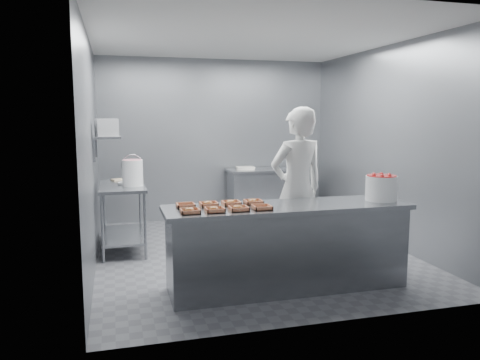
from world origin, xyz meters
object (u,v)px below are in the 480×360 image
at_px(appliance, 106,128).
at_px(tray_7, 253,202).
at_px(worker, 297,189).
at_px(strawberry_tub, 381,187).
at_px(tray_3, 262,207).
at_px(tray_5, 209,204).
at_px(tray_2, 238,208).
at_px(prep_table, 123,207).
at_px(tray_1, 214,209).
at_px(tray_4, 186,205).
at_px(service_counter, 287,246).
at_px(back_counter, 270,194).
at_px(tray_6, 231,203).
at_px(glaze_bucket, 133,172).
at_px(tray_0, 190,211).

bearing_deg(appliance, tray_7, -55.54).
bearing_deg(appliance, worker, -36.15).
height_order(strawberry_tub, appliance, appliance).
relative_size(tray_3, appliance, 0.63).
bearing_deg(tray_5, tray_2, -50.94).
distance_m(tray_7, strawberry_tub, 1.43).
xyz_separation_m(prep_table, worker, (1.99, -1.35, 0.37)).
distance_m(tray_1, tray_2, 0.24).
bearing_deg(tray_4, tray_7, -0.00).
bearing_deg(tray_1, tray_3, 0.00).
relative_size(tray_4, tray_7, 1.00).
relative_size(service_counter, strawberry_tub, 7.69).
distance_m(service_counter, strawberry_tub, 1.23).
bearing_deg(tray_2, tray_5, 129.06).
bearing_deg(service_counter, appliance, 137.29).
bearing_deg(worker, service_counter, 49.64).
distance_m(service_counter, tray_5, 0.95).
height_order(prep_table, back_counter, same).
distance_m(tray_6, tray_7, 0.24).
bearing_deg(glaze_bucket, tray_0, -76.90).
xyz_separation_m(tray_4, tray_5, (0.24, -0.00, 0.00)).
xyz_separation_m(tray_3, worker, (0.68, 0.75, 0.04)).
xyz_separation_m(back_counter, tray_7, (-1.24, -3.10, 0.47)).
bearing_deg(tray_3, prep_table, 122.13).
height_order(back_counter, tray_7, tray_7).
distance_m(tray_3, glaze_bucket, 2.29).
height_order(tray_4, glaze_bucket, glaze_bucket).
bearing_deg(glaze_bucket, back_counter, 30.95).
distance_m(prep_table, tray_7, 2.25).
xyz_separation_m(prep_table, tray_1, (0.83, -2.10, 0.33)).
bearing_deg(tray_5, back_counter, 61.06).
bearing_deg(tray_6, tray_4, 180.00).
relative_size(service_counter, tray_2, 13.88).
height_order(worker, glaze_bucket, worker).
bearing_deg(strawberry_tub, prep_table, 144.18).
relative_size(tray_2, tray_3, 1.00).
distance_m(back_counter, tray_7, 3.37).
relative_size(back_counter, tray_6, 8.01).
distance_m(prep_table, tray_5, 2.01).
bearing_deg(tray_2, tray_7, 50.94).
distance_m(tray_3, tray_6, 0.38).
relative_size(tray_1, appliance, 0.63).
bearing_deg(back_counter, tray_7, -111.72).
bearing_deg(prep_table, tray_2, -62.88).
xyz_separation_m(tray_2, worker, (0.92, 0.75, 0.04)).
bearing_deg(tray_0, tray_2, 0.00).
relative_size(glaze_bucket, appliance, 1.42).
height_order(back_counter, glaze_bucket, glaze_bucket).
distance_m(tray_5, worker, 1.25).
bearing_deg(tray_6, tray_7, 0.00).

